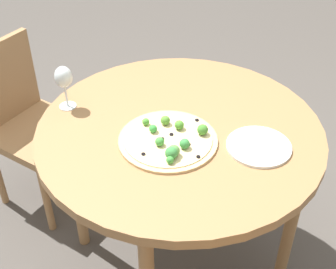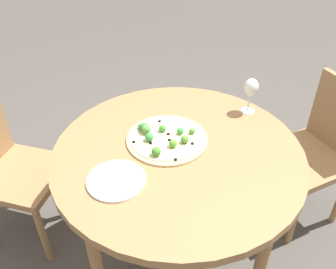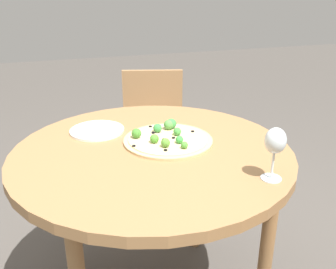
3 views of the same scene
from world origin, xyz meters
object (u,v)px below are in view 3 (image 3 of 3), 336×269
object	(u,v)px
pizza	(167,138)
wine_glass	(275,143)
chair_2	(153,134)
plate_near	(97,130)

from	to	relation	value
pizza	wine_glass	xyz separation A→B (m)	(0.40, 0.22, 0.11)
chair_2	wine_glass	world-z (taller)	wine_glass
wine_glass	plate_near	world-z (taller)	wine_glass
wine_glass	chair_2	bearing A→B (deg)	-177.26
plate_near	chair_2	bearing A→B (deg)	146.39
chair_2	plate_near	size ratio (longest dim) A/B	3.75
pizza	plate_near	size ratio (longest dim) A/B	1.55
chair_2	pizza	size ratio (longest dim) A/B	2.41
pizza	wine_glass	distance (m)	0.47
wine_glass	pizza	bearing A→B (deg)	-150.46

